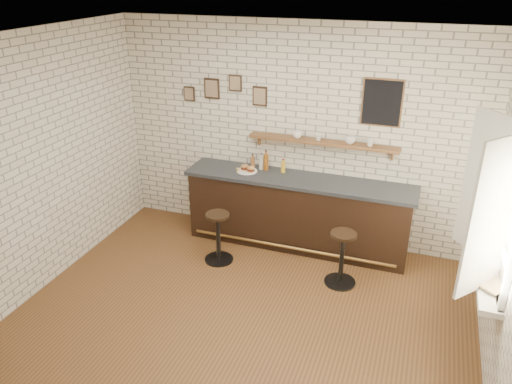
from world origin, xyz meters
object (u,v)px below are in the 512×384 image
ciabatta_sandwich (248,168)px  bar_counter (298,212)px  sandwich_plate (247,171)px  bar_stool_right (342,257)px  shelf_cup_d (370,143)px  bitters_bottle_white (261,163)px  shelf_cup_a (297,134)px  bar_stool_left (218,236)px  book_upper (487,282)px  condiment_bottle_yellow (283,167)px  bitters_bottle_amber (266,162)px  shelf_cup_c (350,140)px  book_lower (487,284)px  shelf_cup_b (319,137)px  bitters_bottle_brown (253,162)px

ciabatta_sandwich → bar_counter: bearing=0.0°
sandwich_plate → bar_stool_right: sandwich_plate is taller
bar_counter → shelf_cup_d: (0.86, 0.20, 1.04)m
bitters_bottle_white → shelf_cup_a: bearing=7.2°
bar_stool_left → book_upper: book_upper is taller
book_upper → sandwich_plate: bearing=-169.9°
condiment_bottle_yellow → bitters_bottle_amber: bearing=180.0°
bar_counter → bar_stool_right: bearing=-43.8°
ciabatta_sandwich → bitters_bottle_amber: bearing=32.9°
shelf_cup_c → book_lower: shelf_cup_c is taller
book_lower → ciabatta_sandwich: bearing=126.8°
sandwich_plate → condiment_bottle_yellow: condiment_bottle_yellow is taller
ciabatta_sandwich → bar_stool_left: 1.03m
book_lower → shelf_cup_d: bearing=102.4°
bar_stool_right → book_upper: 1.84m
bitters_bottle_amber → shelf_cup_b: shelf_cup_b is taller
bar_counter → bitters_bottle_amber: 0.82m
bitters_bottle_brown → condiment_bottle_yellow: bearing=-0.0°
bar_counter → bar_stool_right: (0.76, -0.73, -0.13)m
bitters_bottle_amber → shelf_cup_a: shelf_cup_a is taller
ciabatta_sandwich → bitters_bottle_white: 0.21m
bar_counter → bitters_bottle_white: bitters_bottle_white is taller
bar_counter → book_lower: bearing=-36.7°
bar_stool_left → book_upper: (3.10, -0.91, 0.59)m
sandwich_plate → shelf_cup_a: bearing=17.4°
bar_counter → ciabatta_sandwich: (-0.73, -0.00, 0.55)m
bar_stool_right → shelf_cup_a: shelf_cup_a is taller
shelf_cup_c → shelf_cup_d: size_ratio=1.37×
shelf_cup_a → condiment_bottle_yellow: bearing=178.8°
bitters_bottle_white → book_lower: (2.81, -1.80, -0.16)m
shelf_cup_d → book_lower: (1.37, -1.86, -0.61)m
shelf_cup_c → book_upper: bearing=-141.3°
bar_counter → bitters_bottle_amber: size_ratio=10.92×
bar_stool_right → shelf_cup_c: size_ratio=5.16×
bitters_bottle_white → bitters_bottle_amber: bitters_bottle_amber is taller
shelf_cup_a → book_upper: 3.04m
bitters_bottle_white → shelf_cup_b: (0.77, 0.06, 0.44)m
bar_stool_right → shelf_cup_b: bearing=121.4°
bitters_bottle_brown → shelf_cup_a: 0.76m
bar_stool_left → ciabatta_sandwich: bearing=79.5°
bitters_bottle_white → bar_counter: bearing=-13.5°
bar_counter → book_lower: 2.81m
shelf_cup_c → bitters_bottle_amber: bearing=90.8°
bitters_bottle_amber → book_upper: 3.28m
condiment_bottle_yellow → shelf_cup_d: size_ratio=1.94×
bitters_bottle_amber → shelf_cup_d: (1.37, 0.06, 0.42)m
bitters_bottle_brown → bar_stool_right: 1.85m
book_lower → book_upper: (0.00, 0.00, 0.02)m
shelf_cup_c → bar_counter: bearing=106.0°
shelf_cup_d → condiment_bottle_yellow: bearing=175.5°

